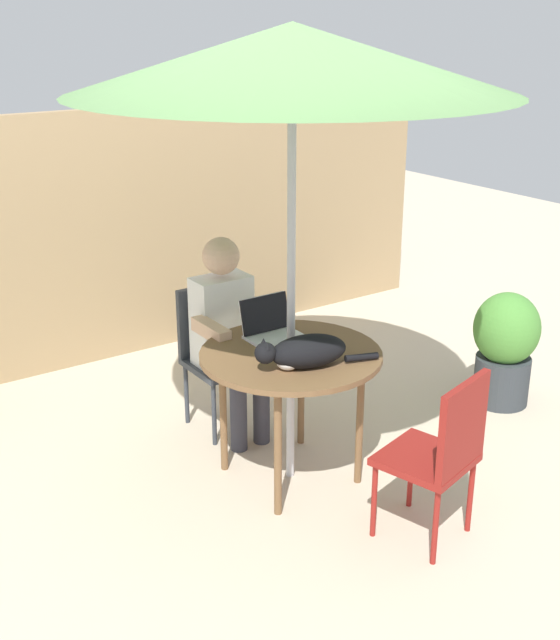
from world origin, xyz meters
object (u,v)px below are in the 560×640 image
object	(u,v)px
patio_table	(291,364)
potted_plant_by_chair	(505,345)
chair_empty	(442,448)
laptop	(270,325)
patio_umbrella	(292,59)
cat	(304,352)
person_seated	(228,328)
chair_occupied	(215,346)

from	to	relation	value
patio_table	potted_plant_by_chair	distance (m)	1.70
chair_empty	laptop	bearing A→B (deg)	100.13
patio_umbrella	potted_plant_by_chair	size ratio (longest dim) A/B	3.14
laptop	cat	bearing A→B (deg)	-102.29
laptop	potted_plant_by_chair	world-z (taller)	laptop
chair_empty	person_seated	world-z (taller)	person_seated
patio_umbrella	cat	world-z (taller)	patio_umbrella
patio_table	chair_occupied	distance (m)	0.81
chair_occupied	potted_plant_by_chair	world-z (taller)	chair_occupied
patio_table	chair_occupied	size ratio (longest dim) A/B	1.11
person_seated	laptop	bearing A→B (deg)	-84.35
chair_empty	laptop	size ratio (longest dim) A/B	2.90
chair_occupied	cat	world-z (taller)	cat
cat	potted_plant_by_chair	distance (m)	1.79
chair_occupied	laptop	xyz separation A→B (m)	(0.04, -0.54, 0.30)
patio_umbrella	patio_table	bearing A→B (deg)	0.00
person_seated	potted_plant_by_chair	bearing A→B (deg)	-22.11
person_seated	potted_plant_by_chair	size ratio (longest dim) A/B	1.60
chair_empty	potted_plant_by_chair	distance (m)	1.67
chair_occupied	chair_empty	world-z (taller)	same
chair_empty	person_seated	xyz separation A→B (m)	(-0.24, 1.53, 0.17)
person_seated	chair_occupied	bearing A→B (deg)	90.00
chair_empty	potted_plant_by_chair	xyz separation A→B (m)	(1.43, 0.85, -0.11)
patio_table	potted_plant_by_chair	size ratio (longest dim) A/B	1.28
chair_empty	person_seated	size ratio (longest dim) A/B	0.72
patio_umbrella	person_seated	distance (m)	1.67
patio_table	potted_plant_by_chair	xyz separation A→B (m)	(1.68, -0.04, -0.28)
potted_plant_by_chair	laptop	bearing A→B (deg)	169.78
chair_occupied	chair_empty	xyz separation A→B (m)	(0.24, -1.69, 0.00)
laptop	potted_plant_by_chair	xyz separation A→B (m)	(1.64, -0.30, -0.41)
patio_umbrella	chair_empty	world-z (taller)	patio_umbrella
patio_umbrella	laptop	xyz separation A→B (m)	(0.04, 0.25, -1.41)
patio_table	patio_umbrella	size ratio (longest dim) A/B	0.41
cat	laptop	bearing A→B (deg)	77.71
chair_empty	cat	size ratio (longest dim) A/B	1.40
patio_table	chair_occupied	world-z (taller)	chair_occupied
laptop	cat	distance (m)	0.46
chair_occupied	laptop	distance (m)	0.62
chair_empty	laptop	xyz separation A→B (m)	(-0.20, 1.14, 0.30)
person_seated	potted_plant_by_chair	distance (m)	1.83
chair_empty	potted_plant_by_chair	world-z (taller)	chair_empty
patio_table	person_seated	distance (m)	0.64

